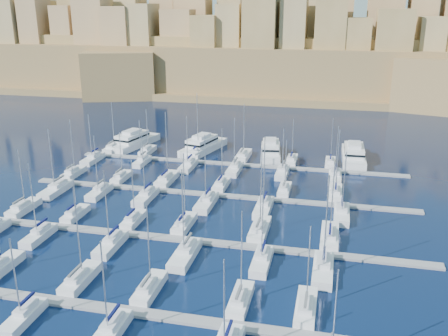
% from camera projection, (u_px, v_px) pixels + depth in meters
% --- Properties ---
extents(ground, '(600.00, 600.00, 0.00)m').
position_uv_depth(ground, '(204.00, 214.00, 97.56)').
color(ground, black).
rests_on(ground, ground).
extents(pontoon_near, '(84.00, 2.00, 0.40)m').
position_uv_depth(pontoon_near, '(137.00, 312.00, 66.02)').
color(pontoon_near, slate).
rests_on(pontoon_near, ground).
extents(pontoon_mid_near, '(84.00, 2.00, 0.40)m').
position_uv_depth(pontoon_mid_near, '(186.00, 240.00, 86.39)').
color(pontoon_mid_near, slate).
rests_on(pontoon_mid_near, ground).
extents(pontoon_mid_far, '(84.00, 2.00, 0.40)m').
position_uv_depth(pontoon_mid_far, '(216.00, 195.00, 106.75)').
color(pontoon_mid_far, slate).
rests_on(pontoon_mid_far, ground).
extents(pontoon_far, '(84.00, 2.00, 0.40)m').
position_uv_depth(pontoon_far, '(237.00, 164.00, 127.12)').
color(pontoon_far, slate).
rests_on(pontoon_far, ground).
extents(sailboat_2, '(2.69, 8.96, 15.13)m').
position_uv_depth(sailboat_2, '(80.00, 278.00, 73.17)').
color(sailboat_2, silver).
rests_on(sailboat_2, ground).
extents(sailboat_3, '(2.57, 8.55, 13.61)m').
position_uv_depth(sailboat_3, '(149.00, 288.00, 70.68)').
color(sailboat_3, silver).
rests_on(sailboat_3, ground).
extents(sailboat_4, '(2.54, 8.46, 13.96)m').
position_uv_depth(sailboat_4, '(240.00, 300.00, 67.83)').
color(sailboat_4, silver).
rests_on(sailboat_4, ground).
extents(sailboat_5, '(2.65, 8.84, 12.65)m').
position_uv_depth(sailboat_5, '(306.00, 308.00, 66.12)').
color(sailboat_5, silver).
rests_on(sailboat_5, ground).
extents(sailboat_8, '(2.36, 7.85, 12.35)m').
position_uv_depth(sailboat_8, '(24.00, 317.00, 64.29)').
color(sailboat_8, silver).
rests_on(sailboat_8, ground).
extents(sailboat_9, '(2.58, 8.61, 13.62)m').
position_uv_depth(sailboat_9, '(110.00, 332.00, 61.32)').
color(sailboat_9, silver).
rests_on(sailboat_9, ground).
extents(sailboat_12, '(2.64, 8.80, 12.99)m').
position_uv_depth(sailboat_12, '(24.00, 208.00, 98.62)').
color(sailboat_12, silver).
rests_on(sailboat_12, ground).
extents(sailboat_13, '(2.35, 7.82, 10.94)m').
position_uv_depth(sailboat_13, '(75.00, 214.00, 95.72)').
color(sailboat_13, silver).
rests_on(sailboat_13, ground).
extents(sailboat_14, '(2.37, 7.91, 12.60)m').
position_uv_depth(sailboat_14, '(134.00, 220.00, 93.21)').
color(sailboat_14, silver).
rests_on(sailboat_14, ground).
extents(sailboat_15, '(2.61, 8.69, 14.35)m').
position_uv_depth(sailboat_15, '(184.00, 224.00, 91.47)').
color(sailboat_15, silver).
rests_on(sailboat_15, ground).
extents(sailboat_16, '(2.96, 9.86, 15.89)m').
position_uv_depth(sailboat_16, '(259.00, 229.00, 89.03)').
color(sailboat_16, silver).
rests_on(sailboat_16, ground).
extents(sailboat_17, '(3.01, 10.02, 14.33)m').
position_uv_depth(sailboat_17, '(330.00, 236.00, 86.49)').
color(sailboat_17, silver).
rests_on(sailboat_17, ground).
extents(sailboat_19, '(2.49, 8.30, 14.34)m').
position_uv_depth(sailboat_19, '(39.00, 235.00, 86.91)').
color(sailboat_19, silver).
rests_on(sailboat_19, ground).
extents(sailboat_20, '(2.68, 8.95, 14.19)m').
position_uv_depth(sailboat_20, '(111.00, 244.00, 83.70)').
color(sailboat_20, silver).
rests_on(sailboat_20, ground).
extents(sailboat_21, '(3.06, 10.20, 15.67)m').
position_uv_depth(sailboat_21, '(185.00, 254.00, 80.30)').
color(sailboat_21, silver).
rests_on(sailboat_21, ground).
extents(sailboat_22, '(2.68, 8.95, 13.49)m').
position_uv_depth(sailboat_22, '(262.00, 261.00, 78.24)').
color(sailboat_22, silver).
rests_on(sailboat_22, ground).
extents(sailboat_23, '(3.00, 9.99, 16.41)m').
position_uv_depth(sailboat_23, '(323.00, 269.00, 75.73)').
color(sailboat_23, silver).
rests_on(sailboat_23, ground).
extents(sailboat_24, '(2.54, 8.46, 13.93)m').
position_uv_depth(sailboat_24, '(74.00, 173.00, 119.07)').
color(sailboat_24, silver).
rests_on(sailboat_24, ground).
extents(sailboat_25, '(2.37, 7.89, 11.64)m').
position_uv_depth(sailboat_25, '(121.00, 177.00, 116.18)').
color(sailboat_25, silver).
rests_on(sailboat_25, ground).
extents(sailboat_26, '(2.97, 9.91, 16.58)m').
position_uv_depth(sailboat_26, '(167.00, 179.00, 114.77)').
color(sailboat_26, silver).
rests_on(sailboat_26, ground).
extents(sailboat_27, '(2.59, 8.63, 13.70)m').
position_uv_depth(sailboat_27, '(221.00, 184.00, 111.41)').
color(sailboat_27, silver).
rests_on(sailboat_27, ground).
extents(sailboat_28, '(2.42, 8.08, 12.16)m').
position_uv_depth(sailboat_28, '(284.00, 190.00, 108.15)').
color(sailboat_28, silver).
rests_on(sailboat_28, ground).
extents(sailboat_29, '(2.73, 9.10, 14.78)m').
position_uv_depth(sailboat_29, '(335.00, 193.00, 106.30)').
color(sailboat_29, silver).
rests_on(sailboat_29, ground).
extents(sailboat_30, '(3.06, 10.18, 14.75)m').
position_uv_depth(sailboat_30, '(56.00, 189.00, 108.38)').
color(sailboat_30, silver).
rests_on(sailboat_30, ground).
extents(sailboat_31, '(2.58, 8.61, 13.62)m').
position_uv_depth(sailboat_31, '(99.00, 192.00, 107.01)').
color(sailboat_31, silver).
rests_on(sailboat_31, ground).
extents(sailboat_32, '(2.79, 9.31, 14.42)m').
position_uv_depth(sailboat_32, '(146.00, 196.00, 104.39)').
color(sailboat_32, silver).
rests_on(sailboat_32, ground).
extents(sailboat_33, '(2.98, 9.93, 15.37)m').
position_uv_depth(sailboat_33, '(206.00, 202.00, 101.29)').
color(sailboat_33, silver).
rests_on(sailboat_33, ground).
extents(sailboat_34, '(2.98, 9.92, 15.62)m').
position_uv_depth(sailboat_34, '(264.00, 207.00, 98.79)').
color(sailboat_34, silver).
rests_on(sailboat_34, ground).
extents(sailboat_35, '(2.88, 9.59, 13.65)m').
position_uv_depth(sailboat_35, '(342.00, 214.00, 95.73)').
color(sailboat_35, silver).
rests_on(sailboat_35, ground).
extents(sailboat_36, '(2.74, 9.13, 13.75)m').
position_uv_depth(sailboat_36, '(114.00, 148.00, 139.76)').
color(sailboat_36, silver).
rests_on(sailboat_36, ground).
extents(sailboat_37, '(2.46, 8.18, 12.41)m').
position_uv_depth(sailboat_37, '(147.00, 151.00, 137.14)').
color(sailboat_37, silver).
rests_on(sailboat_37, ground).
extents(sailboat_38, '(3.17, 10.57, 17.23)m').
position_uv_depth(sailboat_38, '(197.00, 152.00, 135.24)').
color(sailboat_38, silver).
rests_on(sailboat_38, ground).
extents(sailboat_39, '(3.05, 10.17, 14.84)m').
position_uv_depth(sailboat_39, '(243.00, 156.00, 132.35)').
color(sailboat_39, silver).
rests_on(sailboat_39, ground).
extents(sailboat_40, '(2.52, 8.40, 11.71)m').
position_uv_depth(sailboat_40, '(292.00, 160.00, 128.80)').
color(sailboat_40, silver).
rests_on(sailboat_40, ground).
extents(sailboat_41, '(2.46, 8.21, 12.51)m').
position_uv_depth(sailboat_41, '(330.00, 163.00, 126.62)').
color(sailboat_41, silver).
rests_on(sailboat_41, ground).
extents(sailboat_42, '(2.74, 9.15, 12.94)m').
position_uv_depth(sailboat_42, '(93.00, 159.00, 129.82)').
color(sailboat_42, silver).
rests_on(sailboat_42, ground).
extents(sailboat_43, '(2.33, 7.77, 11.91)m').
position_uv_depth(sailboat_43, '(142.00, 162.00, 127.61)').
color(sailboat_43, silver).
rests_on(sailboat_43, ground).
extents(sailboat_44, '(2.74, 9.12, 13.79)m').
position_uv_depth(sailboat_44, '(188.00, 166.00, 124.30)').
color(sailboat_44, silver).
rests_on(sailboat_44, ground).
extents(sailboat_45, '(2.80, 9.33, 13.92)m').
position_uv_depth(sailboat_45, '(235.00, 169.00, 121.68)').
color(sailboat_45, silver).
rests_on(sailboat_45, ground).
extents(sailboat_46, '(2.69, 8.98, 11.91)m').
position_uv_depth(sailboat_46, '(282.00, 172.00, 119.36)').
color(sailboat_46, silver).
rests_on(sailboat_46, ground).
extents(sailboat_47, '(2.86, 9.54, 13.21)m').
position_uv_depth(sailboat_47, '(335.00, 177.00, 116.46)').
color(sailboat_47, silver).
rests_on(sailboat_47, ground).
extents(motor_yacht_a, '(9.59, 19.68, 5.25)m').
position_uv_depth(motor_yacht_a, '(133.00, 141.00, 143.38)').
color(motor_yacht_a, silver).
rests_on(motor_yacht_a, ground).
extents(motor_yacht_b, '(9.97, 19.16, 5.25)m').
position_uv_depth(motor_yacht_b, '(203.00, 145.00, 138.71)').
color(motor_yacht_b, silver).
rests_on(motor_yacht_b, ground).
extents(motor_yacht_c, '(7.25, 17.24, 5.25)m').
position_uv_depth(motor_yacht_c, '(271.00, 150.00, 133.90)').
color(motor_yacht_c, silver).
rests_on(motor_yacht_c, ground).
extents(motor_yacht_d, '(6.09, 19.08, 5.25)m').
position_uv_depth(motor_yacht_d, '(354.00, 154.00, 130.27)').
color(motor_yacht_d, silver).
rests_on(motor_yacht_d, ground).
extents(fortified_city, '(460.00, 108.95, 59.52)m').
position_uv_depth(fortified_city, '(289.00, 58.00, 236.71)').
color(fortified_city, brown).
rests_on(fortified_city, ground).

